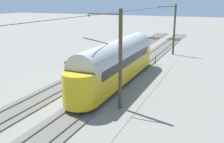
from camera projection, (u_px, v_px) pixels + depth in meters
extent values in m
plane|color=gray|center=(100.00, 79.00, 27.17)|extent=(220.00, 220.00, 0.00)
cube|color=#666059|center=(119.00, 81.00, 26.32)|extent=(2.80, 80.00, 0.10)
cube|color=#59544C|center=(112.00, 79.00, 26.57)|extent=(0.07, 80.00, 0.08)
cube|color=#59544C|center=(125.00, 81.00, 26.03)|extent=(0.07, 80.00, 0.08)
cube|color=#47331E|center=(175.00, 39.00, 54.62)|extent=(2.50, 0.24, 0.08)
cube|color=#47331E|center=(174.00, 39.00, 54.05)|extent=(2.50, 0.24, 0.08)
cube|color=#47331E|center=(174.00, 39.00, 53.47)|extent=(2.50, 0.24, 0.08)
cube|color=#47331E|center=(173.00, 40.00, 52.90)|extent=(2.50, 0.24, 0.08)
cube|color=#47331E|center=(173.00, 40.00, 52.32)|extent=(2.50, 0.24, 0.08)
cube|color=#666059|center=(81.00, 76.00, 27.99)|extent=(2.80, 80.00, 0.10)
cube|color=#59544C|center=(76.00, 75.00, 28.24)|extent=(0.07, 80.00, 0.08)
cube|color=#59544C|center=(87.00, 76.00, 27.69)|extent=(0.07, 80.00, 0.08)
cube|color=#47331E|center=(155.00, 37.00, 56.29)|extent=(2.50, 0.24, 0.08)
cube|color=#47331E|center=(154.00, 38.00, 55.72)|extent=(2.50, 0.24, 0.08)
cube|color=#47331E|center=(153.00, 38.00, 55.14)|extent=(2.50, 0.24, 0.08)
cube|color=#47331E|center=(152.00, 39.00, 54.57)|extent=(2.50, 0.24, 0.08)
cube|color=#47331E|center=(151.00, 39.00, 53.99)|extent=(2.50, 0.24, 0.08)
cube|color=gold|center=(117.00, 76.00, 25.71)|extent=(2.65, 14.76, 0.55)
cube|color=gold|center=(117.00, 69.00, 25.51)|extent=(2.55, 14.76, 0.95)
cube|color=gold|center=(117.00, 59.00, 25.24)|extent=(2.55, 14.76, 1.05)
cylinder|color=#B7B7B2|center=(117.00, 54.00, 25.10)|extent=(2.65, 14.46, 2.65)
cylinder|color=gold|center=(139.00, 53.00, 31.93)|extent=(2.55, 2.55, 2.55)
cylinder|color=gold|center=(80.00, 89.00, 18.96)|extent=(2.55, 2.55, 2.55)
cube|color=black|center=(142.00, 43.00, 32.66)|extent=(1.63, 0.08, 0.36)
cube|color=black|center=(142.00, 46.00, 32.78)|extent=(1.73, 0.06, 0.80)
cube|color=black|center=(130.00, 60.00, 24.75)|extent=(0.04, 12.39, 0.80)
cube|color=black|center=(105.00, 58.00, 25.73)|extent=(0.04, 12.39, 0.80)
cylinder|color=silver|center=(142.00, 53.00, 33.11)|extent=(0.24, 0.06, 0.24)
cube|color=gray|center=(142.00, 60.00, 33.30)|extent=(1.94, 0.12, 0.20)
cylinder|color=black|center=(97.00, 41.00, 20.75)|extent=(0.07, 4.27, 1.16)
cylinder|color=black|center=(138.00, 67.00, 29.66)|extent=(0.10, 0.76, 0.76)
cylinder|color=black|center=(127.00, 66.00, 30.20)|extent=(0.10, 0.76, 0.76)
cylinder|color=black|center=(104.00, 94.00, 21.30)|extent=(0.10, 0.76, 0.76)
cylinder|color=black|center=(88.00, 92.00, 21.85)|extent=(0.10, 0.76, 0.76)
cylinder|color=#4C3D28|center=(174.00, 30.00, 38.31)|extent=(0.28, 0.28, 7.48)
cylinder|color=#2D2D2D|center=(167.00, 7.00, 37.89)|extent=(2.56, 0.10, 0.10)
sphere|color=#334733|center=(158.00, 8.00, 38.42)|extent=(0.16, 0.16, 0.16)
cylinder|color=#4C3D28|center=(120.00, 61.00, 18.89)|extent=(0.28, 0.28, 7.48)
cylinder|color=#2D2D2D|center=(104.00, 14.00, 18.48)|extent=(2.56, 0.10, 0.10)
sphere|color=#334733|center=(88.00, 16.00, 19.01)|extent=(0.16, 0.16, 0.16)
cylinder|color=black|center=(167.00, 7.00, 37.89)|extent=(2.56, 0.02, 0.02)
cylinder|color=black|center=(156.00, 60.00, 33.25)|extent=(0.08, 0.08, 1.10)
cylinder|color=red|center=(156.00, 55.00, 33.07)|extent=(0.30, 0.30, 0.03)
cylinder|color=#262626|center=(154.00, 61.00, 33.37)|extent=(0.33, 0.04, 0.54)
cube|color=#47331E|center=(76.00, 64.00, 32.90)|extent=(0.24, 2.40, 0.18)
cube|color=#47331E|center=(74.00, 64.00, 33.01)|extent=(0.24, 2.40, 0.18)
cube|color=#47331E|center=(72.00, 64.00, 33.12)|extent=(0.24, 2.40, 0.18)
cube|color=#47331E|center=(75.00, 62.00, 33.23)|extent=(2.40, 0.24, 0.18)
cube|color=#47331E|center=(74.00, 63.00, 32.96)|extent=(2.40, 0.24, 0.18)
cube|color=#47331E|center=(73.00, 63.00, 32.70)|extent=(2.40, 0.24, 0.18)
cube|color=#47331E|center=(76.00, 62.00, 32.80)|extent=(0.24, 2.40, 0.18)
cube|color=#47331E|center=(74.00, 62.00, 32.91)|extent=(0.24, 2.40, 0.18)
cube|color=#47331E|center=(72.00, 61.00, 33.03)|extent=(0.24, 2.40, 0.18)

